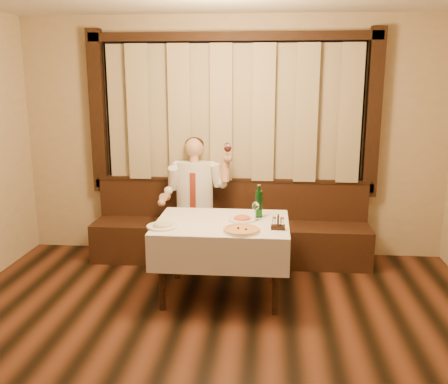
# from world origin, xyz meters

# --- Properties ---
(room) EXTENTS (5.01, 6.01, 2.81)m
(room) POSITION_xyz_m (-0.00, 0.97, 1.50)
(room) COLOR black
(room) RESTS_ON ground
(banquette) EXTENTS (3.20, 0.61, 0.94)m
(banquette) POSITION_xyz_m (0.00, 2.72, 0.31)
(banquette) COLOR black
(banquette) RESTS_ON ground
(dining_table) EXTENTS (1.27, 0.97, 0.76)m
(dining_table) POSITION_xyz_m (0.00, 1.70, 0.65)
(dining_table) COLOR black
(dining_table) RESTS_ON ground
(pizza) EXTENTS (0.34, 0.34, 0.04)m
(pizza) POSITION_xyz_m (0.20, 1.39, 0.77)
(pizza) COLOR white
(pizza) RESTS_ON dining_table
(pasta_red) EXTENTS (0.27, 0.27, 0.09)m
(pasta_red) POSITION_xyz_m (0.19, 1.75, 0.79)
(pasta_red) COLOR white
(pasta_red) RESTS_ON dining_table
(pasta_cream) EXTENTS (0.29, 0.29, 0.10)m
(pasta_cream) POSITION_xyz_m (-0.53, 1.46, 0.80)
(pasta_cream) COLOR white
(pasta_cream) RESTS_ON dining_table
(green_bottle) EXTENTS (0.07, 0.07, 0.33)m
(green_bottle) POSITION_xyz_m (0.35, 1.88, 0.90)
(green_bottle) COLOR #115219
(green_bottle) RESTS_ON dining_table
(table_wine_glass) EXTENTS (0.07, 0.07, 0.19)m
(table_wine_glass) POSITION_xyz_m (0.32, 1.76, 0.89)
(table_wine_glass) COLOR white
(table_wine_glass) RESTS_ON dining_table
(cruet_caddy) EXTENTS (0.13, 0.07, 0.14)m
(cruet_caddy) POSITION_xyz_m (0.53, 1.49, 0.80)
(cruet_caddy) COLOR black
(cruet_caddy) RESTS_ON dining_table
(seated_man) EXTENTS (0.80, 0.59, 1.44)m
(seated_man) POSITION_xyz_m (-0.41, 2.63, 0.83)
(seated_man) COLOR black
(seated_man) RESTS_ON ground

